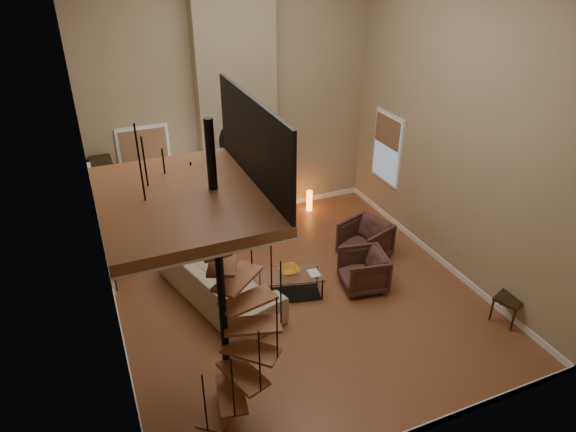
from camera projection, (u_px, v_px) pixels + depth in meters
name	position (u px, v px, depth m)	size (l,w,h in m)	color
ground	(297.00, 295.00, 9.19)	(6.00, 6.50, 0.01)	#9F5C33
back_wall	(233.00, 95.00, 10.49)	(6.00, 0.02, 5.50)	tan
front_wall	(428.00, 259.00, 5.24)	(6.00, 0.02, 5.50)	tan
left_wall	(91.00, 182.00, 6.84)	(0.02, 6.50, 5.50)	tan
right_wall	(458.00, 125.00, 8.88)	(0.02, 6.50, 5.50)	tan
baseboard_back	(239.00, 212.00, 11.77)	(6.00, 0.02, 0.12)	white
baseboard_left	(123.00, 338.00, 8.14)	(0.02, 6.50, 0.12)	white
baseboard_right	(436.00, 256.00, 10.18)	(0.02, 6.50, 0.12)	white
chimney_breast	(236.00, 98.00, 10.33)	(1.60, 0.38, 5.50)	#948160
hearth	(249.00, 227.00, 11.25)	(1.50, 0.60, 0.04)	black
firebox	(244.00, 200.00, 11.23)	(0.95, 0.02, 0.72)	black
mantel	(244.00, 176.00, 10.88)	(1.70, 0.18, 0.06)	white
mirror_frame	(241.00, 139.00, 10.54)	(0.94, 0.94, 0.10)	black
mirror_disc	(241.00, 139.00, 10.55)	(0.80, 0.80, 0.01)	white
vase_left	(218.00, 173.00, 10.65)	(0.24, 0.24, 0.25)	black
vase_right	(270.00, 165.00, 11.05)	(0.20, 0.20, 0.21)	#174950
window_back	(146.00, 162.00, 10.36)	(1.02, 0.06, 1.52)	white
window_right	(387.00, 147.00, 11.03)	(0.06, 1.02, 1.52)	white
entry_door	(103.00, 230.00, 9.13)	(0.10, 1.05, 2.16)	white
loft	(191.00, 193.00, 5.48)	(1.70, 2.20, 1.09)	brown
spiral_stair	(223.00, 296.00, 6.28)	(1.47, 1.47, 4.06)	black
hutch	(110.00, 208.00, 10.04)	(0.40, 0.85, 1.91)	black
sofa	(217.00, 279.00, 8.93)	(2.62, 1.02, 0.76)	tan
armchair_near	(368.00, 239.00, 10.18)	(0.82, 0.85, 0.77)	#492A22
armchair_far	(367.00, 270.00, 9.25)	(0.76, 0.78, 0.71)	#492A22
coffee_table	(291.00, 282.00, 9.05)	(1.22, 0.81, 0.43)	silver
bowl	(290.00, 270.00, 8.99)	(0.36, 0.36, 0.09)	orange
book	(313.00, 274.00, 8.97)	(0.18, 0.25, 0.02)	gray
floor_lamp	(186.00, 184.00, 9.93)	(0.38, 0.38, 1.70)	black
accent_lamp	(309.00, 201.00, 11.87)	(0.14, 0.14, 0.48)	orange
side_chair	(513.00, 293.00, 8.39)	(0.54, 0.53, 0.92)	black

